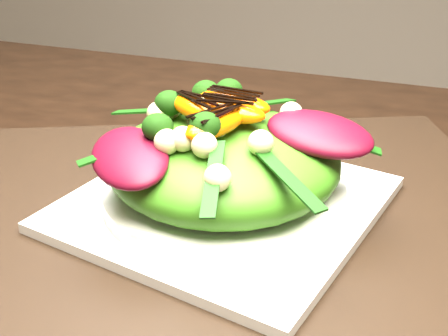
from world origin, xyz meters
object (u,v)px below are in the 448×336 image
(placemat, at_px, (224,210))
(lettuce_mound, at_px, (224,161))
(dining_table, at_px, (104,225))
(orange_segment, at_px, (224,104))
(plate_base, at_px, (224,203))
(salad_bowl, at_px, (224,191))

(placemat, bearing_deg, lettuce_mound, 0.00)
(dining_table, xyz_separation_m, placemat, (0.11, 0.03, 0.02))
(lettuce_mound, bearing_deg, placemat, 180.00)
(lettuce_mound, bearing_deg, orange_segment, 108.98)
(plate_base, bearing_deg, lettuce_mound, 0.00)
(salad_bowl, bearing_deg, lettuce_mound, -90.00)
(plate_base, bearing_deg, orange_segment, 108.98)
(lettuce_mound, relative_size, orange_segment, 3.04)
(plate_base, relative_size, salad_bowl, 1.16)
(placemat, relative_size, lettuce_mound, 2.64)
(dining_table, distance_m, placemat, 0.11)
(lettuce_mound, bearing_deg, plate_base, 180.00)
(placemat, xyz_separation_m, orange_segment, (-0.01, 0.03, 0.09))
(placemat, bearing_deg, dining_table, -165.09)
(dining_table, relative_size, orange_segment, 24.15)
(plate_base, distance_m, orange_segment, 0.09)
(dining_table, height_order, lettuce_mound, dining_table)
(dining_table, bearing_deg, lettuce_mound, 14.91)
(placemat, relative_size, orange_segment, 8.01)
(salad_bowl, distance_m, lettuce_mound, 0.03)
(plate_base, distance_m, salad_bowl, 0.01)
(lettuce_mound, distance_m, orange_segment, 0.05)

